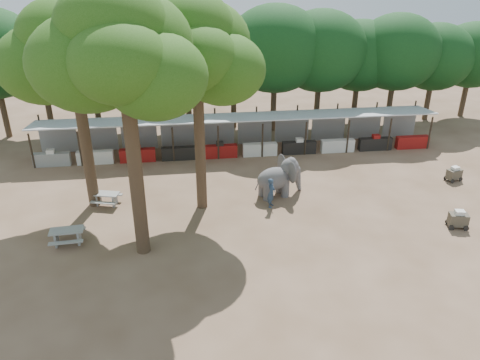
{
  "coord_description": "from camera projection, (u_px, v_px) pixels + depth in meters",
  "views": [
    {
      "loc": [
        -3.79,
        -17.0,
        12.69
      ],
      "look_at": [
        -1.0,
        5.0,
        2.0
      ],
      "focal_mm": 35.0,
      "sensor_mm": 36.0,
      "label": 1
    }
  ],
  "objects": [
    {
      "name": "vendor_stalls",
      "position": [
        238.0,
        136.0,
        32.99
      ],
      "size": [
        28.0,
        2.99,
        2.8
      ],
      "color": "#A5A7AD",
      "rests_on": "ground"
    },
    {
      "name": "cart_front",
      "position": [
        458.0,
        219.0,
        23.94
      ],
      "size": [
        1.13,
        0.87,
        0.99
      ],
      "rotation": [
        0.0,
        0.0,
        -0.22
      ],
      "color": "#393227",
      "rests_on": "ground"
    },
    {
      "name": "picnic_table_near",
      "position": [
        67.0,
        235.0,
        22.56
      ],
      "size": [
        1.67,
        1.53,
        0.79
      ],
      "rotation": [
        0.0,
        0.0,
        0.07
      ],
      "color": "gray",
      "rests_on": "ground"
    },
    {
      "name": "handler",
      "position": [
        271.0,
        193.0,
        25.8
      ],
      "size": [
        0.63,
        0.73,
        1.71
      ],
      "primitive_type": "imported",
      "rotation": [
        0.0,
        0.0,
        1.14
      ],
      "color": "#26384C",
      "rests_on": "ground"
    },
    {
      "name": "ground",
      "position": [
        276.0,
        266.0,
        21.14
      ],
      "size": [
        100.0,
        100.0,
        0.0
      ],
      "primitive_type": "plane",
      "color": "brown",
      "rests_on": "ground"
    },
    {
      "name": "cart_back",
      "position": [
        454.0,
        174.0,
        28.98
      ],
      "size": [
        1.09,
        0.87,
        0.94
      ],
      "rotation": [
        0.0,
        0.0,
        0.28
      ],
      "color": "#393227",
      "rests_on": "ground"
    },
    {
      "name": "elephant",
      "position": [
        279.0,
        177.0,
        26.98
      ],
      "size": [
        3.02,
        2.21,
        2.24
      ],
      "rotation": [
        0.0,
        0.0,
        0.28
      ],
      "color": "#494646",
      "rests_on": "ground"
    },
    {
      "name": "backdrop_trees",
      "position": [
        230.0,
        59.0,
        35.72
      ],
      "size": [
        46.46,
        5.95,
        8.33
      ],
      "color": "#332316",
      "rests_on": "ground"
    },
    {
      "name": "picnic_table_far",
      "position": [
        106.0,
        197.0,
        26.14
      ],
      "size": [
        1.73,
        1.63,
        0.72
      ],
      "rotation": [
        0.0,
        0.0,
        -0.26
      ],
      "color": "gray",
      "rests_on": "ground"
    },
    {
      "name": "yard_tree_left",
      "position": [
        70.0,
        56.0,
        22.97
      ],
      "size": [
        7.1,
        6.9,
        11.02
      ],
      "color": "#332316",
      "rests_on": "ground"
    },
    {
      "name": "yard_tree_center",
      "position": [
        120.0,
        53.0,
        18.4
      ],
      "size": [
        7.1,
        6.9,
        12.04
      ],
      "color": "#332316",
      "rests_on": "ground"
    },
    {
      "name": "yard_tree_back",
      "position": [
        193.0,
        50.0,
        22.6
      ],
      "size": [
        7.1,
        6.9,
        11.36
      ],
      "color": "#332316",
      "rests_on": "ground"
    }
  ]
}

